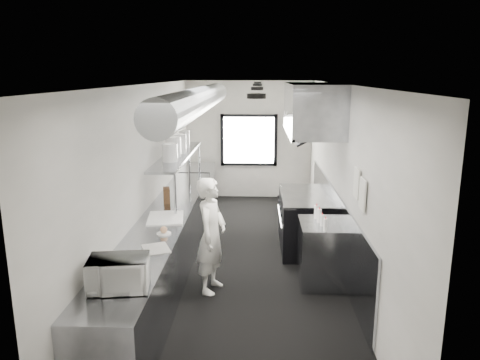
# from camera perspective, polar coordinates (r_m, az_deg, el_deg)

# --- Properties ---
(floor) EXTENTS (3.00, 8.00, 0.01)m
(floor) POSITION_cam_1_polar(r_m,az_deg,el_deg) (7.47, 0.43, -10.13)
(floor) COLOR black
(floor) RESTS_ON ground
(ceiling) EXTENTS (3.00, 8.00, 0.01)m
(ceiling) POSITION_cam_1_polar(r_m,az_deg,el_deg) (6.86, 0.47, 11.89)
(ceiling) COLOR beige
(ceiling) RESTS_ON wall_back
(wall_back) EXTENTS (3.00, 0.02, 2.80)m
(wall_back) POSITION_cam_1_polar(r_m,az_deg,el_deg) (10.97, 1.12, 5.02)
(wall_back) COLOR #AFADA6
(wall_back) RESTS_ON floor
(wall_front) EXTENTS (3.00, 0.02, 2.80)m
(wall_front) POSITION_cam_1_polar(r_m,az_deg,el_deg) (3.26, -1.87, -15.31)
(wall_front) COLOR #AFADA6
(wall_front) RESTS_ON floor
(wall_left) EXTENTS (0.02, 8.00, 2.80)m
(wall_left) POSITION_cam_1_polar(r_m,az_deg,el_deg) (7.23, -11.51, 0.50)
(wall_left) COLOR #AFADA6
(wall_left) RESTS_ON floor
(wall_right) EXTENTS (0.02, 8.00, 2.80)m
(wall_right) POSITION_cam_1_polar(r_m,az_deg,el_deg) (7.14, 12.56, 0.29)
(wall_right) COLOR #AFADA6
(wall_right) RESTS_ON floor
(wall_cladding) EXTENTS (0.03, 5.50, 1.10)m
(wall_cladding) POSITION_cam_1_polar(r_m,az_deg,el_deg) (7.65, 11.71, -5.42)
(wall_cladding) COLOR gray
(wall_cladding) RESTS_ON wall_right
(hvac_duct) EXTENTS (0.40, 6.40, 0.40)m
(hvac_duct) POSITION_cam_1_polar(r_m,az_deg,el_deg) (7.32, -5.00, 9.96)
(hvac_duct) COLOR gray
(hvac_duct) RESTS_ON ceiling
(service_window) EXTENTS (1.36, 0.05, 1.25)m
(service_window) POSITION_cam_1_polar(r_m,az_deg,el_deg) (10.93, 1.11, 4.99)
(service_window) COLOR silver
(service_window) RESTS_ON wall_back
(exhaust_hood) EXTENTS (0.81, 2.20, 0.88)m
(exhaust_hood) POSITION_cam_1_polar(r_m,az_deg,el_deg) (7.63, 9.00, 8.77)
(exhaust_hood) COLOR gray
(exhaust_hood) RESTS_ON ceiling
(prep_counter) EXTENTS (0.70, 6.00, 0.90)m
(prep_counter) POSITION_cam_1_polar(r_m,az_deg,el_deg) (6.96, -9.30, -8.08)
(prep_counter) COLOR gray
(prep_counter) RESTS_ON floor
(pass_shelf) EXTENTS (0.45, 3.00, 0.68)m
(pass_shelf) POSITION_cam_1_polar(r_m,az_deg,el_deg) (8.10, -7.78, 2.96)
(pass_shelf) COLOR gray
(pass_shelf) RESTS_ON prep_counter
(range) EXTENTS (0.88, 1.60, 0.94)m
(range) POSITION_cam_1_polar(r_m,az_deg,el_deg) (7.99, 8.09, -5.07)
(range) COLOR black
(range) RESTS_ON floor
(bottle_station) EXTENTS (0.65, 0.80, 0.90)m
(bottle_station) POSITION_cam_1_polar(r_m,az_deg,el_deg) (6.71, 10.23, -8.96)
(bottle_station) COLOR gray
(bottle_station) RESTS_ON floor
(far_work_table) EXTENTS (0.70, 1.20, 0.90)m
(far_work_table) POSITION_cam_1_polar(r_m,az_deg,el_deg) (10.45, -5.31, -0.75)
(far_work_table) COLOR gray
(far_work_table) RESTS_ON floor
(notice_sheet_a) EXTENTS (0.02, 0.28, 0.38)m
(notice_sheet_a) POSITION_cam_1_polar(r_m,az_deg,el_deg) (5.95, 14.38, -0.40)
(notice_sheet_a) COLOR silver
(notice_sheet_a) RESTS_ON wall_right
(notice_sheet_b) EXTENTS (0.02, 0.28, 0.38)m
(notice_sheet_b) POSITION_cam_1_polar(r_m,az_deg,el_deg) (5.63, 15.07, -1.73)
(notice_sheet_b) COLOR silver
(notice_sheet_b) RESTS_ON wall_right
(line_cook) EXTENTS (0.52, 0.67, 1.61)m
(line_cook) POSITION_cam_1_polar(r_m,az_deg,el_deg) (6.27, -3.60, -6.91)
(line_cook) COLOR white
(line_cook) RESTS_ON floor
(microwave) EXTENTS (0.58, 0.48, 0.32)m
(microwave) POSITION_cam_1_polar(r_m,az_deg,el_deg) (4.67, -14.94, -11.21)
(microwave) COLOR white
(microwave) RESTS_ON prep_counter
(deli_tub_a) EXTENTS (0.19, 0.19, 0.11)m
(deli_tub_a) POSITION_cam_1_polar(r_m,az_deg,el_deg) (5.16, -15.46, -10.16)
(deli_tub_a) COLOR #B1BBAC
(deli_tub_a) RESTS_ON prep_counter
(deli_tub_b) EXTENTS (0.13, 0.13, 0.09)m
(deli_tub_b) POSITION_cam_1_polar(r_m,az_deg,el_deg) (5.20, -15.49, -10.06)
(deli_tub_b) COLOR #B1BBAC
(deli_tub_b) RESTS_ON prep_counter
(newspaper) EXTENTS (0.42, 0.46, 0.01)m
(newspaper) POSITION_cam_1_polar(r_m,az_deg,el_deg) (5.62, -10.48, -8.44)
(newspaper) COLOR silver
(newspaper) RESTS_ON prep_counter
(small_plate) EXTENTS (0.22, 0.22, 0.02)m
(small_plate) POSITION_cam_1_polar(r_m,az_deg,el_deg) (6.09, -9.50, -6.64)
(small_plate) COLOR silver
(small_plate) RESTS_ON prep_counter
(pastry) EXTENTS (0.09, 0.09, 0.09)m
(pastry) POSITION_cam_1_polar(r_m,az_deg,el_deg) (6.07, -9.51, -6.16)
(pastry) COLOR tan
(pastry) RESTS_ON small_plate
(cutting_board) EXTENTS (0.59, 0.73, 0.02)m
(cutting_board) POSITION_cam_1_polar(r_m,az_deg,el_deg) (6.72, -9.29, -4.71)
(cutting_board) COLOR white
(cutting_board) RESTS_ON prep_counter
(knife_block) EXTENTS (0.15, 0.24, 0.24)m
(knife_block) POSITION_cam_1_polar(r_m,az_deg,el_deg) (7.52, -9.17, -1.89)
(knife_block) COLOR brown
(knife_block) RESTS_ON prep_counter
(plate_stack_a) EXTENTS (0.29, 0.29, 0.29)m
(plate_stack_a) POSITION_cam_1_polar(r_m,az_deg,el_deg) (7.43, -8.76, 3.42)
(plate_stack_a) COLOR silver
(plate_stack_a) RESTS_ON pass_shelf
(plate_stack_b) EXTENTS (0.28, 0.28, 0.34)m
(plate_stack_b) POSITION_cam_1_polar(r_m,az_deg,el_deg) (7.85, -8.34, 4.13)
(plate_stack_b) COLOR silver
(plate_stack_b) RESTS_ON pass_shelf
(plate_stack_c) EXTENTS (0.28, 0.28, 0.34)m
(plate_stack_c) POSITION_cam_1_polar(r_m,az_deg,el_deg) (8.17, -7.59, 4.51)
(plate_stack_c) COLOR silver
(plate_stack_c) RESTS_ON pass_shelf
(plate_stack_d) EXTENTS (0.27, 0.27, 0.33)m
(plate_stack_d) POSITION_cam_1_polar(r_m,az_deg,el_deg) (8.83, -7.00, 5.12)
(plate_stack_d) COLOR silver
(plate_stack_d) RESTS_ON pass_shelf
(squeeze_bottle_a) EXTENTS (0.07, 0.07, 0.17)m
(squeeze_bottle_a) POSITION_cam_1_polar(r_m,az_deg,el_deg) (6.21, 10.63, -5.53)
(squeeze_bottle_a) COLOR white
(squeeze_bottle_a) RESTS_ON bottle_station
(squeeze_bottle_b) EXTENTS (0.05, 0.05, 0.16)m
(squeeze_bottle_b) POSITION_cam_1_polar(r_m,az_deg,el_deg) (6.40, 10.22, -4.99)
(squeeze_bottle_b) COLOR white
(squeeze_bottle_b) RESTS_ON bottle_station
(squeeze_bottle_c) EXTENTS (0.08, 0.08, 0.20)m
(squeeze_bottle_c) POSITION_cam_1_polar(r_m,az_deg,el_deg) (6.54, 9.87, -4.42)
(squeeze_bottle_c) COLOR white
(squeeze_bottle_c) RESTS_ON bottle_station
(squeeze_bottle_d) EXTENTS (0.08, 0.08, 0.20)m
(squeeze_bottle_d) POSITION_cam_1_polar(r_m,az_deg,el_deg) (6.70, 9.53, -3.98)
(squeeze_bottle_d) COLOR white
(squeeze_bottle_d) RESTS_ON bottle_station
(squeeze_bottle_e) EXTENTS (0.06, 0.06, 0.17)m
(squeeze_bottle_e) POSITION_cam_1_polar(r_m,az_deg,el_deg) (6.76, 9.58, -3.94)
(squeeze_bottle_e) COLOR white
(squeeze_bottle_e) RESTS_ON bottle_station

